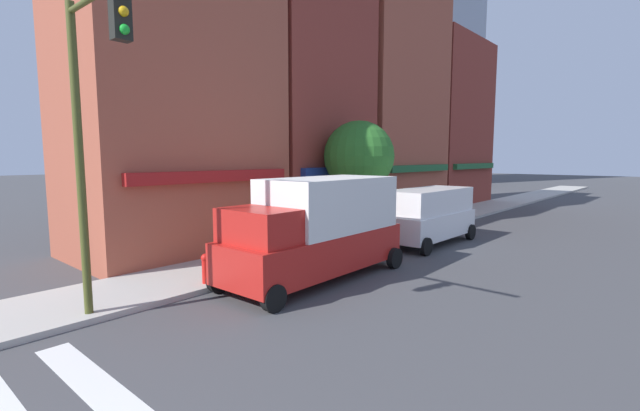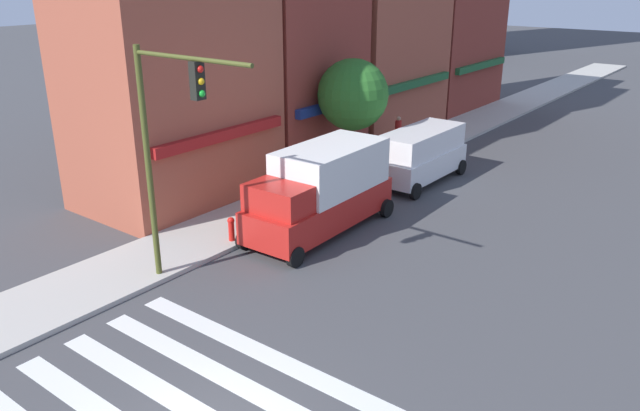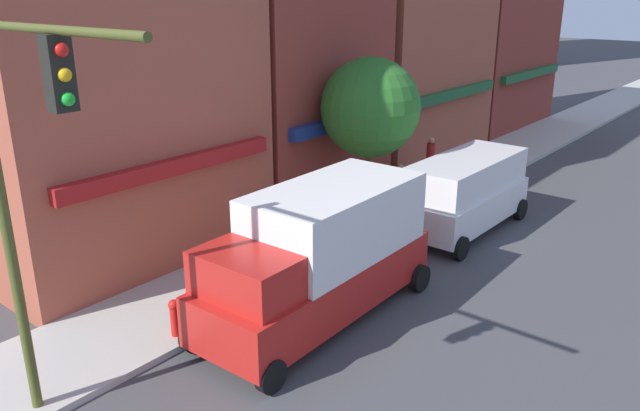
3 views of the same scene
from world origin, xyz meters
TOP-DOWN VIEW (x-y plane):
  - storefront_row at (21.51, 11.50)m, footprint 30.79×5.30m
  - traffic_signal at (4.13, 5.49)m, footprint 0.32×4.31m
  - box_truck_red at (10.00, 4.70)m, footprint 6.25×2.42m
  - van_white at (17.06, 4.70)m, footprint 5.01×2.22m
  - pedestrian_blue_shirt at (16.46, 6.68)m, footprint 0.32×0.32m
  - pedestrian_red_jacket at (20.36, 7.80)m, footprint 0.32×0.32m
  - fire_hydrant at (7.21, 6.40)m, footprint 0.24×0.24m
  - street_tree at (15.87, 7.50)m, footprint 3.10×3.10m

SIDE VIEW (x-z plane):
  - fire_hydrant at x=7.21m, z-range 0.19..1.03m
  - pedestrian_blue_shirt at x=16.46m, z-range 0.19..1.96m
  - pedestrian_red_jacket at x=20.36m, z-range 0.19..1.96m
  - van_white at x=17.06m, z-range 0.12..2.46m
  - box_truck_red at x=10.00m, z-range 0.07..3.11m
  - street_tree at x=15.87m, z-range 1.14..6.25m
  - traffic_signal at x=4.13m, z-range 1.18..8.09m
  - storefront_row at x=21.51m, z-range -1.24..14.72m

